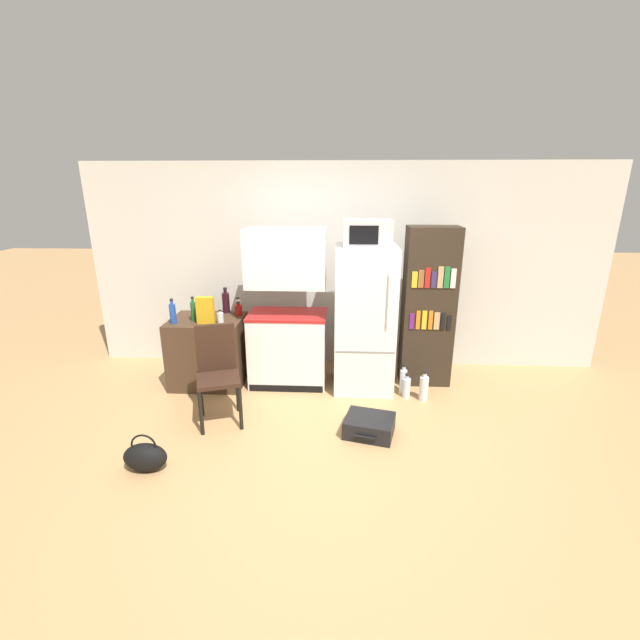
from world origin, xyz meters
The scene contains 20 objects.
ground_plane centered at (0.00, 0.00, 0.00)m, with size 24.00×24.00×0.00m, color tan.
wall_back centered at (0.20, 2.00, 1.26)m, with size 6.40×0.10×2.52m.
side_table centered at (-1.38, 1.27, 0.39)m, with size 0.82×0.66×0.79m.
kitchen_hutch centered at (-0.45, 1.33, 0.84)m, with size 0.89×0.56×1.81m.
refrigerator centered at (0.42, 1.27, 0.82)m, with size 0.66×0.68×1.63m.
microwave centered at (0.42, 1.27, 1.77)m, with size 0.50×0.41×0.28m.
bookshelf centered at (1.16, 1.43, 0.91)m, with size 0.57×0.35×1.83m.
bottle_green_tall centered at (-1.49, 1.20, 0.91)m, with size 0.06×0.06×0.28m.
bottle_clear_short centered at (-1.17, 1.13, 0.85)m, with size 0.07×0.07×0.15m.
bottle_wine_dark centered at (-1.22, 1.54, 0.92)m, with size 0.09×0.09×0.31m.
bottle_ketchup_red centered at (-1.04, 1.43, 0.86)m, with size 0.08×0.08×0.16m.
bottle_milk_white centered at (-1.07, 1.55, 0.87)m, with size 0.07×0.07×0.18m.
bottle_blue_soda centered at (-1.69, 1.10, 0.91)m, with size 0.07×0.07×0.28m.
cereal_box centered at (-1.33, 1.11, 0.94)m, with size 0.19×0.07×0.30m.
chair centered at (-1.04, 0.46, 0.57)m, with size 0.50×0.50×0.96m.
suitcase_large_flat centered at (0.44, 0.24, 0.09)m, with size 0.52×0.46×0.17m.
handbag centered at (-1.43, -0.40, 0.12)m, with size 0.36×0.20×0.33m.
water_bottle_front centered at (1.07, 0.94, 0.15)m, with size 0.10×0.10×0.35m.
water_bottle_middle centered at (0.90, 0.99, 0.12)m, with size 0.08×0.08×0.29m.
water_bottle_back centered at (0.87, 1.11, 0.15)m, with size 0.08×0.08×0.35m.
Camera 1 is at (0.16, -3.32, 2.26)m, focal length 24.00 mm.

